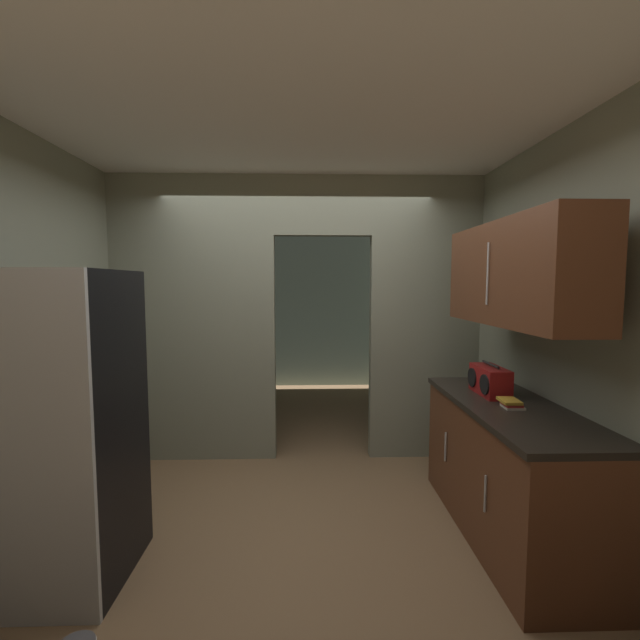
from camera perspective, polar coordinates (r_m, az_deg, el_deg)
ground at (r=3.31m, az=-3.34°, el=-26.00°), size 20.00×20.00×0.00m
kitchen_overhead_slab at (r=3.39m, az=-3.39°, el=22.58°), size 3.89×6.60×0.06m
kitchen_partition at (r=4.15m, az=-3.82°, el=1.06°), size 3.49×0.12×2.70m
adjoining_room_shell at (r=6.21m, az=-2.55°, el=1.65°), size 3.49×3.07×2.70m
kitchen_flank_right at (r=2.84m, az=35.35°, el=-3.06°), size 0.10×3.80×2.70m
refrigerator at (r=2.92m, az=-31.35°, el=-12.02°), size 0.75×0.77×1.77m
lower_cabinet_run at (r=3.32m, az=23.52°, el=-17.64°), size 0.63×1.65×0.90m
upper_cabinet_counterside at (r=3.07m, az=24.34°, el=5.58°), size 0.36×1.49×0.66m
boombox at (r=3.37m, az=21.44°, el=-7.44°), size 0.18×0.38×0.23m
book_stack at (r=3.08m, az=23.85°, el=-10.03°), size 0.14×0.16×0.05m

